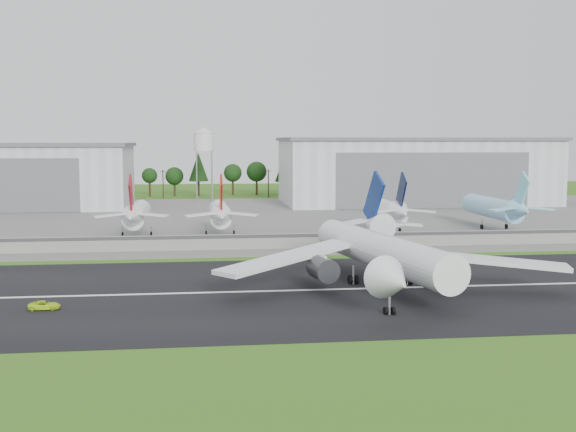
{
  "coord_description": "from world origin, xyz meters",
  "views": [
    {
      "loc": [
        -6.91,
        -103.35,
        24.22
      ],
      "look_at": [
        10.7,
        40.0,
        9.0
      ],
      "focal_mm": 45.0,
      "sensor_mm": 36.0,
      "label": 1
    }
  ],
  "objects": [
    {
      "name": "runway_centerline",
      "position": [
        0.0,
        10.0,
        0.11
      ],
      "size": [
        220.0,
        1.0,
        0.02
      ],
      "primitive_type": "cube",
      "color": "white",
      "rests_on": "runway"
    },
    {
      "name": "ground",
      "position": [
        0.0,
        0.0,
        0.0
      ],
      "size": [
        600.0,
        600.0,
        0.0
      ],
      "primitive_type": "plane",
      "color": "#306918",
      "rests_on": "ground"
    },
    {
      "name": "water_tower",
      "position": [
        -5.0,
        185.0,
        24.55
      ],
      "size": [
        8.4,
        8.4,
        29.4
      ],
      "color": "#99999E",
      "rests_on": "ground"
    },
    {
      "name": "blast_fence",
      "position": [
        0.0,
        54.99,
        1.81
      ],
      "size": [
        240.0,
        0.61,
        3.5
      ],
      "color": "gray",
      "rests_on": "ground"
    },
    {
      "name": "parked_jet_red_b",
      "position": [
        -1.94,
        76.52,
        5.92
      ],
      "size": [
        7.36,
        31.29,
        16.41
      ],
      "color": "white",
      "rests_on": "ground"
    },
    {
      "name": "parked_jet_red_a",
      "position": [
        -22.59,
        76.53,
        6.01
      ],
      "size": [
        7.36,
        31.29,
        16.5
      ],
      "color": "white",
      "rests_on": "ground"
    },
    {
      "name": "runway",
      "position": [
        0.0,
        10.0,
        0.05
      ],
      "size": [
        320.0,
        60.0,
        0.1
      ],
      "primitive_type": "cube",
      "color": "black",
      "rests_on": "ground"
    },
    {
      "name": "parked_jet_skyblue",
      "position": [
        72.51,
        81.55,
        6.07
      ],
      "size": [
        7.36,
        37.29,
        16.63
      ],
      "color": "#8ECFF6",
      "rests_on": "ground"
    },
    {
      "name": "treeline",
      "position": [
        0.0,
        215.0,
        0.0
      ],
      "size": [
        320.0,
        16.0,
        22.0
      ],
      "primitive_type": null,
      "color": "black",
      "rests_on": "ground"
    },
    {
      "name": "utility_poles",
      "position": [
        0.0,
        200.0,
        0.0
      ],
      "size": [
        230.0,
        3.0,
        12.0
      ],
      "primitive_type": null,
      "color": "black",
      "rests_on": "ground"
    },
    {
      "name": "main_airliner",
      "position": [
        22.32,
        9.57,
        4.89
      ],
      "size": [
        56.28,
        59.02,
        18.17
      ],
      "rotation": [
        0.0,
        0.0,
        3.33
      ],
      "color": "white",
      "rests_on": "runway"
    },
    {
      "name": "apron",
      "position": [
        0.0,
        120.0,
        0.05
      ],
      "size": [
        320.0,
        150.0,
        0.1
      ],
      "primitive_type": "cube",
      "color": "slate",
      "rests_on": "ground"
    },
    {
      "name": "ground_vehicle",
      "position": [
        -29.17,
        1.32,
        0.72
      ],
      "size": [
        4.5,
        2.19,
        1.23
      ],
      "primitive_type": "imported",
      "rotation": [
        0.0,
        0.0,
        1.6
      ],
      "color": "#C8F21C",
      "rests_on": "runway"
    },
    {
      "name": "parked_jet_navy",
      "position": [
        41.22,
        76.56,
        6.16
      ],
      "size": [
        7.36,
        31.29,
        16.66
      ],
      "color": "white",
      "rests_on": "ground"
    },
    {
      "name": "hangar_east",
      "position": [
        75.0,
        164.92,
        12.63
      ],
      "size": [
        102.0,
        47.0,
        25.2
      ],
      "color": "silver",
      "rests_on": "ground"
    }
  ]
}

